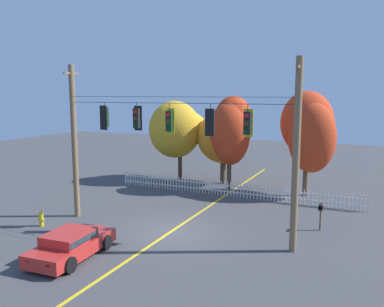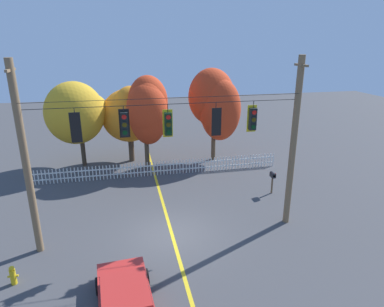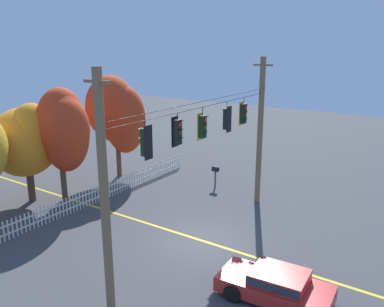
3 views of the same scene
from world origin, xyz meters
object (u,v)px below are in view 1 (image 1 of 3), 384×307
Objects in this scene: traffic_signal_westbound_side at (170,121)px; autumn_oak_far_east at (231,129)px; traffic_signal_eastbound_side at (137,118)px; traffic_signal_northbound_secondary at (248,123)px; autumn_maple_near_fence at (178,128)px; traffic_signal_northbound_primary at (210,122)px; parked_car at (71,244)px; autumn_maple_mid at (223,136)px; fire_hydrant at (41,219)px; traffic_signal_southbound_primary at (105,118)px; autumn_maple_far_west at (309,131)px; roadside_mailbox at (321,209)px.

autumn_oak_far_east is (-0.11, 9.08, -1.10)m from traffic_signal_westbound_side.
traffic_signal_eastbound_side is 1.83m from traffic_signal_westbound_side.
traffic_signal_eastbound_side and traffic_signal_northbound_secondary have the same top height.
autumn_oak_far_east reaches higher than traffic_signal_westbound_side.
autumn_oak_far_east reaches higher than autumn_maple_near_fence.
traffic_signal_westbound_side reaches higher than autumn_maple_near_fence.
traffic_signal_northbound_primary is at bearing -179.34° from traffic_signal_northbound_secondary.
autumn_oak_far_east is at bearing 103.72° from traffic_signal_northbound_primary.
autumn_maple_mid is at bearing 86.65° from parked_car.
traffic_signal_northbound_secondary is 1.81× the size of fire_hydrant.
autumn_maple_near_fence is at bearing 83.85° from fire_hydrant.
autumn_oak_far_east is at bearing 113.52° from traffic_signal_northbound_secondary.
traffic_signal_southbound_primary and traffic_signal_northbound_primary have the same top height.
traffic_signal_northbound_primary is 0.25× the size of autumn_maple_mid.
autumn_maple_far_west is at bearing 63.68° from parked_car.
traffic_signal_southbound_primary is 0.96× the size of traffic_signal_northbound_primary.
traffic_signal_southbound_primary is at bearing -179.41° from traffic_signal_eastbound_side.
fire_hydrant is (-4.15, 2.45, -0.21)m from parked_car.
traffic_signal_northbound_primary is 1.01× the size of traffic_signal_northbound_secondary.
traffic_signal_eastbound_side reaches higher than autumn_maple_mid.
autumn_maple_mid is 4.23× the size of roadside_mailbox.
traffic_signal_eastbound_side is at bearing -159.04° from roadside_mailbox.
fire_hydrant is 0.58× the size of roadside_mailbox.
parked_car is (-6.06, -4.57, -4.87)m from traffic_signal_northbound_secondary.
roadside_mailbox reaches higher than parked_car.
roadside_mailbox is at bearing 17.46° from traffic_signal_southbound_primary.
traffic_signal_northbound_secondary reaches higher than roadside_mailbox.
fire_hydrant is at bearing -133.19° from autumn_maple_far_west.
autumn_maple_far_west is 7.64m from roadside_mailbox.
traffic_signal_northbound_secondary is 11.60m from fire_hydrant.
roadside_mailbox is at bearing 26.00° from traffic_signal_westbound_side.
autumn_oak_far_east is at bearing 81.24° from parked_car.
traffic_signal_southbound_primary is at bearing -102.65° from autumn_maple_mid.
roadside_mailbox is (6.81, -5.82, -3.24)m from autumn_oak_far_east.
traffic_signal_westbound_side reaches higher than autumn_maple_mid.
autumn_maple_far_west is at bearing 83.51° from traffic_signal_northbound_secondary.
autumn_maple_far_west is at bearing 46.81° from fire_hydrant.
fire_hydrant is (-5.05, -12.95, -3.26)m from autumn_maple_mid.
traffic_signal_southbound_primary is 1.02× the size of roadside_mailbox.
roadside_mailbox is (1.72, -6.70, -3.25)m from autumn_maple_far_west.
traffic_signal_eastbound_side is 5.67m from traffic_signal_northbound_secondary.
traffic_signal_northbound_primary is (2.11, -0.02, 0.02)m from traffic_signal_westbound_side.
traffic_signal_southbound_primary is at bearing -83.33° from autumn_maple_near_fence.
autumn_maple_near_fence is (-5.00, 10.63, -1.34)m from traffic_signal_westbound_side.
autumn_oak_far_east reaches higher than autumn_maple_mid.
autumn_maple_near_fence is (-7.11, 10.65, -1.36)m from traffic_signal_northbound_primary.
traffic_signal_southbound_primary is 0.21× the size of autumn_oak_far_east.
autumn_maple_far_west reaches higher than traffic_signal_eastbound_side.
autumn_maple_near_fence reaches higher than parked_car.
autumn_maple_far_west reaches higher than roadside_mailbox.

